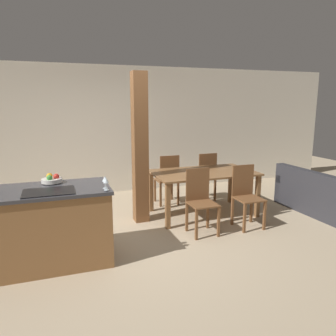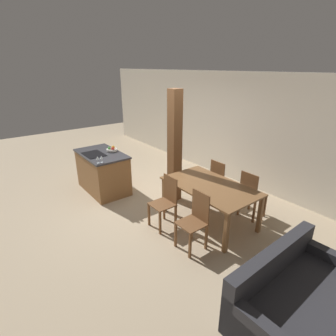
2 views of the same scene
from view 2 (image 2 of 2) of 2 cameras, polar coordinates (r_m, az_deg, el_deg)
ground_plane at (r=5.88m, az=-5.16°, el=-7.38°), size 16.00×16.00×0.00m
wall_back at (r=7.04m, az=12.74°, el=8.84°), size 11.20×0.08×2.70m
kitchen_island at (r=6.40m, az=-14.01°, el=-0.79°), size 1.39×0.82×0.95m
fruit_bowl at (r=6.29m, az=-12.14°, el=3.99°), size 0.25×0.25×0.11m
wine_glass_near at (r=5.53m, az=-15.06°, el=2.08°), size 0.07×0.07×0.15m
wine_glass_middle at (r=5.56m, az=-14.30°, el=2.26°), size 0.07×0.07×0.15m
dining_table at (r=4.95m, az=9.09°, el=-4.71°), size 1.75×1.03×0.76m
dining_chair_near_left at (r=4.84m, az=-0.57°, el=-7.18°), size 0.40×0.40×0.97m
dining_chair_near_right at (r=4.32m, az=5.87°, el=-11.13°), size 0.40×0.40×0.97m
dining_chair_far_left at (r=5.75m, az=11.28°, el=-2.74°), size 0.40×0.40×0.97m
dining_chair_far_right at (r=5.33m, az=17.63°, el=-5.43°), size 0.40×0.40×0.97m
couch at (r=3.77m, az=26.22°, el=-24.24°), size 0.98×1.76×0.77m
timber_post at (r=5.53m, az=1.45°, el=4.41°), size 0.23×0.23×2.41m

